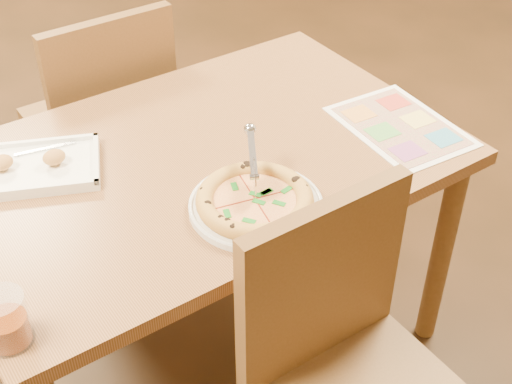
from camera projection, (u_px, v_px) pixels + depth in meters
dining_table at (200, 181)px, 1.88m from camera, size 1.30×0.85×0.72m
chair_near at (345, 346)px, 1.54m from camera, size 0.42×0.42×0.47m
chair_far at (106, 105)px, 2.31m from camera, size 0.42×0.42×0.47m
plate at (256, 206)px, 1.65m from camera, size 0.37×0.37×0.02m
pizza at (255, 200)px, 1.64m from camera, size 0.27×0.27×0.04m
pizza_cutter at (253, 161)px, 1.65m from camera, size 0.09×0.16×0.10m
appetizer_tray at (35, 168)px, 1.76m from camera, size 0.37×0.32×0.06m
glass_tumbler at (6, 323)px, 1.32m from camera, size 0.09×0.09×0.11m
menu at (400, 126)px, 1.93m from camera, size 0.29×0.38×0.00m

